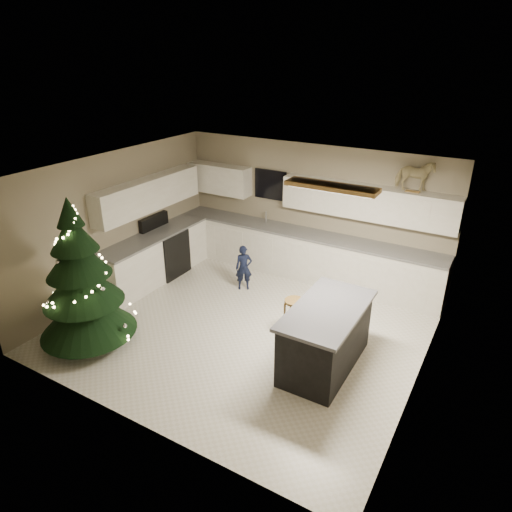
% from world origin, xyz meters
% --- Properties ---
extents(ground_plane, '(5.50, 5.50, 0.00)m').
position_xyz_m(ground_plane, '(0.00, 0.00, 0.00)').
color(ground_plane, beige).
extents(room_shell, '(5.52, 5.02, 2.61)m').
position_xyz_m(room_shell, '(0.02, 0.00, 1.75)').
color(room_shell, gray).
rests_on(room_shell, ground_plane).
extents(cabinetry, '(5.50, 3.20, 2.00)m').
position_xyz_m(cabinetry, '(-0.91, 1.65, 0.76)').
color(cabinetry, white).
rests_on(cabinetry, ground_plane).
extents(island, '(0.90, 1.70, 0.95)m').
position_xyz_m(island, '(1.51, -0.27, 0.48)').
color(island, black).
rests_on(island, ground_plane).
extents(bar_stool, '(0.32, 0.32, 0.61)m').
position_xyz_m(bar_stool, '(0.77, 0.24, 0.46)').
color(bar_stool, olive).
rests_on(bar_stool, ground_plane).
extents(christmas_tree, '(1.49, 1.44, 2.38)m').
position_xyz_m(christmas_tree, '(-1.85, -1.60, 0.98)').
color(christmas_tree, '#3F2816').
rests_on(christmas_tree, ground_plane).
extents(toddler, '(0.38, 0.35, 0.87)m').
position_xyz_m(toddler, '(-0.72, 1.12, 0.44)').
color(toddler, black).
rests_on(toddler, ground_plane).
extents(rocking_horse, '(0.66, 0.42, 0.54)m').
position_xyz_m(rocking_horse, '(1.91, 2.33, 2.28)').
color(rocking_horse, olive).
rests_on(rocking_horse, cabinetry).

